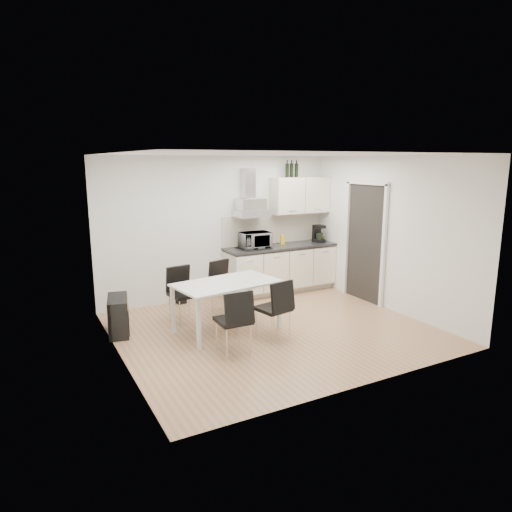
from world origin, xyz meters
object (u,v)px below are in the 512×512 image
Objects in this scene: chair_near_right at (273,309)px; floor_speaker at (181,296)px; dining_table at (227,287)px; chair_far_right at (226,287)px; guitar_amp at (118,315)px; kitchenette at (281,250)px; chair_far_left at (184,295)px; chair_near_left at (233,321)px.

floor_speaker is at bearing 94.46° from chair_near_right.
floor_speaker is at bearing 87.84° from dining_table.
dining_table is at bearing -91.00° from floor_speaker.
guitar_amp is at bearing -12.82° from chair_far_right.
kitchenette is 9.66× the size of floor_speaker.
kitchenette is 2.41m from chair_far_left.
chair_far_right is at bearing 83.47° from chair_near_right.
chair_far_left is (-2.25, -0.78, -0.39)m from kitchenette.
chair_far_right is 1.64m from chair_near_left.
floor_speaker is at bearing 175.25° from kitchenette.
guitar_amp is at bearing -166.49° from kitchenette.
guitar_amp is (-1.80, -0.10, -0.16)m from chair_far_right.
chair_near_right is at bearing -81.64° from floor_speaker.
kitchenette is 1.56× the size of dining_table.
chair_far_right is at bearing -155.19° from kitchenette.
guitar_amp is 2.71× the size of floor_speaker.
guitar_amp is at bearing -7.38° from chair_far_left.
chair_far_left is (-0.44, 0.65, -0.24)m from dining_table.
chair_far_right is at bearing 57.54° from dining_table.
dining_table is at bearing -11.49° from guitar_amp.
kitchenette is 2.86× the size of chair_near_left.
chair_near_left reaches higher than guitar_amp.
chair_far_right is (0.33, 0.74, -0.24)m from dining_table.
chair_far_right reaches higher than guitar_amp.
kitchenette is at bearing 44.73° from chair_near_right.
chair_near_left is at bearing -37.74° from guitar_amp.
chair_near_right is at bearing -62.44° from dining_table.
dining_table is 1.83× the size of chair_near_right.
kitchenette is at bearing -12.15° from floor_speaker.
chair_near_left is at bearing -133.26° from kitchenette.
guitar_amp is (-1.03, -0.01, -0.16)m from chair_far_left.
floor_speaker is (0.26, 0.94, -0.31)m from chair_far_left.
kitchenette is 3.57× the size of guitar_amp.
chair_far_right reaches higher than floor_speaker.
chair_far_left is 1.44m from chair_near_left.
chair_far_left reaches higher than floor_speaker.
dining_table is at bearing 116.02° from chair_far_left.
floor_speaker is (-1.99, 0.17, -0.70)m from kitchenette.
floor_speaker is (-0.51, 0.85, -0.31)m from chair_far_right.
chair_far_right is 1.25× the size of guitar_amp.
guitar_amp reaches higher than floor_speaker.
chair_near_right is (0.11, -1.35, 0.00)m from chair_far_right.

